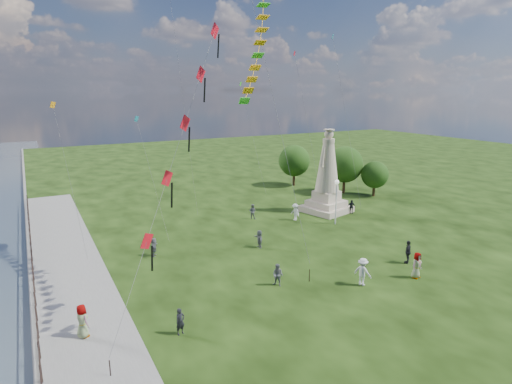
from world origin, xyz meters
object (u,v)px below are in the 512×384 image
person_1 (278,275)px  person_8 (295,212)px  person_7 (252,211)px  person_2 (363,272)px  lamppost (337,192)px  person_9 (351,207)px  person_3 (408,252)px  person_4 (417,265)px  statue (327,181)px  person_0 (180,321)px  person_11 (259,239)px  person_5 (154,247)px  person_10 (82,323)px

person_1 → person_8: bearing=108.0°
person_7 → person_2: bearing=136.7°
lamppost → person_9: 5.05m
lamppost → person_9: lamppost is taller
person_3 → person_7: size_ratio=1.18×
person_3 → person_4: (-1.53, -2.19, 0.03)m
person_7 → person_8: size_ratio=0.89×
person_1 → statue: bearing=98.8°
person_0 → person_8: (17.06, 14.56, 0.11)m
person_8 → person_11: bearing=-62.5°
person_8 → person_0: bearing=-58.1°
person_0 → person_7: 21.80m
person_5 → person_7: (11.69, 5.27, 0.02)m
person_0 → person_11: size_ratio=0.99×
person_4 → person_11: size_ratio=1.23×
person_0 → person_4: size_ratio=0.80×
person_8 → person_11: person_8 is taller
person_7 → person_11: person_7 is taller
lamppost → person_0: size_ratio=2.96×
person_2 → person_11: size_ratio=1.25×
person_4 → person_5: (-15.13, 12.85, -0.19)m
person_2 → person_1: bearing=41.6°
lamppost → person_2: size_ratio=2.33×
person_3 → person_9: 13.64m
person_9 → person_3: bearing=-85.7°
statue → person_5: statue is taller
lamppost → person_4: bearing=-103.1°
person_0 → person_8: person_8 is taller
lamppost → person_4: size_ratio=2.37×
person_7 → person_11: 8.37m
person_7 → lamppost: bearing=-171.7°
person_1 → person_11: 7.34m
person_4 → person_8: person_4 is taller
person_5 → person_8: size_ratio=0.86×
person_2 → person_3: person_2 is taller
person_8 → person_9: bearing=74.5°
person_1 → person_0: bearing=-105.8°
person_1 → person_10: person_10 is taller
person_7 → person_9: (10.24, -3.36, -0.02)m
statue → person_4: 17.53m
person_4 → person_0: bearing=167.9°
person_4 → person_5: person_4 is taller
person_0 → person_7: person_7 is taller
statue → person_1: (-14.12, -13.10, -2.60)m
statue → person_0: statue is taller
person_7 → person_8: bearing=-166.8°
person_7 → person_9: bearing=-149.3°
person_2 → person_4: (4.11, -0.95, -0.02)m
person_1 → person_7: (5.80, 14.58, -0.01)m
person_5 → person_7: size_ratio=0.97×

